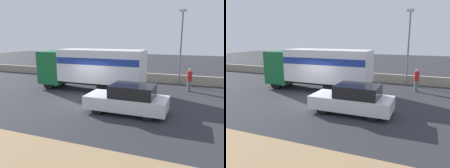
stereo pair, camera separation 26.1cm
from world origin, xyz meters
The scene contains 6 objects.
ground_plane centered at (0.00, 0.00, 0.00)m, with size 80.00×80.00×0.00m, color #2D2D33.
stone_wall_backdrop centered at (0.00, 7.65, 0.39)m, with size 60.00×0.35×0.79m.
street_lamp centered at (5.58, 7.17, 3.66)m, with size 0.56×0.28×6.25m.
box_truck centered at (-0.50, 2.71, 1.88)m, with size 8.25×2.35×3.14m.
car_hatchback centered at (3.58, -1.23, 0.78)m, with size 4.39×1.86×1.58m.
pedestrian centered at (6.48, 5.09, 0.91)m, with size 0.38×0.38×1.75m.
Camera 2 is at (7.06, -11.99, 4.07)m, focal length 35.00 mm.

